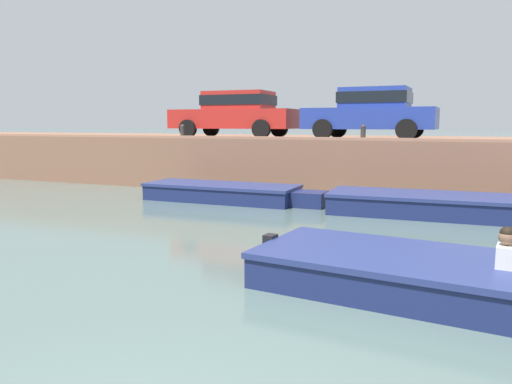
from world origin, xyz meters
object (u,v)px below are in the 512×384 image
object	(u,v)px
boat_moored_central_navy	(452,206)
mooring_bollard_west	(182,131)
car_leftmost_red	(236,112)
motorboat_passing	(461,281)
car_left_inner_blue	(372,111)
mooring_bollard_mid	(363,132)
boat_moored_west_navy	(228,193)

from	to	relation	value
boat_moored_central_navy	mooring_bollard_west	bearing A→B (deg)	166.62
boat_moored_central_navy	car_leftmost_red	bearing A→B (deg)	154.32
motorboat_passing	car_left_inner_blue	world-z (taller)	car_left_inner_blue
car_leftmost_red	car_left_inner_blue	xyz separation A→B (m)	(4.57, -0.00, -0.00)
motorboat_passing	mooring_bollard_west	world-z (taller)	mooring_bollard_west
car_leftmost_red	boat_moored_central_navy	bearing A→B (deg)	-25.68
car_left_inner_blue	mooring_bollard_west	distance (m)	6.04
motorboat_passing	car_leftmost_red	world-z (taller)	car_leftmost_red
motorboat_passing	mooring_bollard_mid	world-z (taller)	mooring_bollard_mid
motorboat_passing	mooring_bollard_mid	size ratio (longest dim) A/B	12.89
boat_moored_west_navy	mooring_bollard_west	xyz separation A→B (m)	(-2.55, 1.88, 1.67)
motorboat_passing	mooring_bollard_west	xyz separation A→B (m)	(-8.57, 7.79, 1.66)
boat_moored_central_navy	mooring_bollard_mid	world-z (taller)	mooring_bollard_mid
motorboat_passing	car_left_inner_blue	size ratio (longest dim) A/B	1.44
boat_moored_west_navy	motorboat_passing	size ratio (longest dim) A/B	0.89
boat_moored_central_navy	mooring_bollard_mid	xyz separation A→B (m)	(-2.47, 1.98, 1.65)
car_leftmost_red	mooring_bollard_west	xyz separation A→B (m)	(-1.27, -1.41, -0.61)
boat_moored_west_navy	boat_moored_central_navy	size ratio (longest dim) A/B	0.83
boat_moored_west_navy	car_left_inner_blue	bearing A→B (deg)	45.03
motorboat_passing	car_leftmost_red	size ratio (longest dim) A/B	1.33
boat_moored_central_navy	mooring_bollard_mid	distance (m)	3.57
motorboat_passing	car_leftmost_red	distance (m)	11.97
car_left_inner_blue	mooring_bollard_west	xyz separation A→B (m)	(-5.84, -1.41, -0.61)
boat_moored_central_navy	mooring_bollard_west	world-z (taller)	mooring_bollard_west
car_leftmost_red	mooring_bollard_mid	world-z (taller)	car_leftmost_red
boat_moored_central_navy	car_left_inner_blue	distance (m)	4.78
boat_moored_central_navy	motorboat_passing	distance (m)	5.81
car_leftmost_red	car_left_inner_blue	size ratio (longest dim) A/B	1.08
boat_moored_central_navy	mooring_bollard_west	xyz separation A→B (m)	(-8.33, 1.98, 1.65)
boat_moored_west_navy	car_left_inner_blue	xyz separation A→B (m)	(3.29, 3.29, 2.27)
boat_moored_central_navy	car_left_inner_blue	bearing A→B (deg)	126.30
boat_moored_west_navy	mooring_bollard_west	world-z (taller)	mooring_bollard_west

